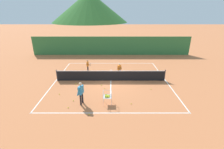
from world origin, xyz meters
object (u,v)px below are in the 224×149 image
student_0 (87,65)px  tennis_ball_6 (75,84)px  tennis_ball_9 (101,85)px  tennis_net (110,76)px  tennis_ball_0 (59,94)px  tennis_ball_1 (150,89)px  tennis_ball_3 (73,101)px  tennis_ball_2 (89,114)px  tennis_ball_4 (68,108)px  student_1 (119,68)px  tennis_ball_7 (78,83)px  tennis_ball_8 (131,104)px  instructor (80,91)px  tennis_ball_10 (104,88)px  tennis_ball_5 (76,83)px  ball_cart (107,96)px

student_0 → tennis_ball_6: 3.38m
tennis_ball_6 → tennis_ball_9: size_ratio=1.00×
tennis_net → tennis_ball_0: size_ratio=144.66×
tennis_ball_1 → tennis_ball_3: bearing=-163.1°
tennis_ball_2 → tennis_ball_4: (-1.49, 0.75, 0.00)m
student_1 → tennis_ball_9: 2.86m
student_0 → tennis_ball_6: student_0 is taller
tennis_ball_0 → student_1: bearing=38.8°
tennis_ball_2 → tennis_ball_7: (-1.49, 4.60, 0.00)m
student_1 → tennis_ball_8: student_1 is taller
instructor → tennis_ball_10: 2.87m
tennis_ball_10 → tennis_net: bearing=73.1°
tennis_net → tennis_ball_4: bearing=-122.1°
tennis_ball_9 → tennis_ball_0: bearing=-153.1°
tennis_ball_2 → tennis_ball_4: size_ratio=1.00×
tennis_ball_5 → tennis_ball_6: same height
tennis_ball_0 → tennis_ball_6: (0.85, 1.78, 0.00)m
student_1 → tennis_ball_2: 6.79m
student_0 → tennis_ball_1: (5.69, -4.18, -0.70)m
tennis_ball_5 → tennis_ball_8: (4.43, -3.30, 0.00)m
tennis_ball_6 → tennis_ball_10: same height
tennis_ball_3 → tennis_ball_6: same height
instructor → student_1: instructor is taller
tennis_ball_1 → tennis_ball_6: 6.43m
tennis_net → tennis_ball_6: 3.23m
tennis_ball_10 → tennis_ball_6: bearing=162.3°
ball_cart → student_0: bearing=109.0°
tennis_ball_9 → tennis_ball_5: bearing=170.6°
tennis_net → ball_cart: 3.92m
tennis_ball_5 → tennis_ball_1: bearing=-9.9°
student_1 → tennis_ball_3: (-3.45, -4.77, -0.73)m
tennis_net → tennis_ball_8: tennis_net is taller
instructor → tennis_ball_5: (-1.02, 3.26, -0.94)m
tennis_net → instructor: size_ratio=6.09×
tennis_ball_2 → tennis_ball_9: size_ratio=1.00×
tennis_ball_2 → tennis_ball_4: 1.67m
tennis_ball_1 → tennis_ball_5: 6.38m
tennis_ball_2 → tennis_ball_3: 2.11m
student_0 → tennis_ball_9: (1.59, -3.44, -0.70)m
tennis_ball_5 → tennis_ball_6: 0.18m
tennis_ball_1 → tennis_ball_10: size_ratio=1.00×
student_0 → tennis_ball_3: 6.02m
tennis_ball_4 → tennis_ball_9: size_ratio=1.00×
instructor → tennis_ball_1: instructor is taller
tennis_ball_6 → student_1: bearing=27.5°
student_1 → ball_cart: bearing=-101.6°
tennis_ball_8 → tennis_ball_10: size_ratio=1.00×
student_1 → tennis_ball_0: student_1 is taller
tennis_net → tennis_ball_5: bearing=-167.3°
tennis_ball_6 → student_0: bearing=78.2°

